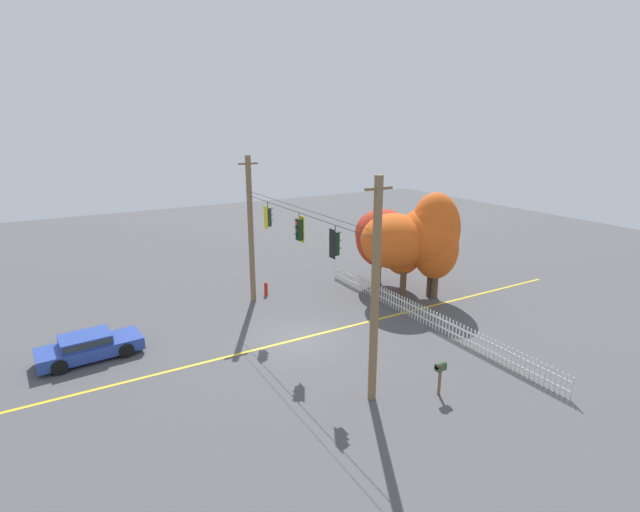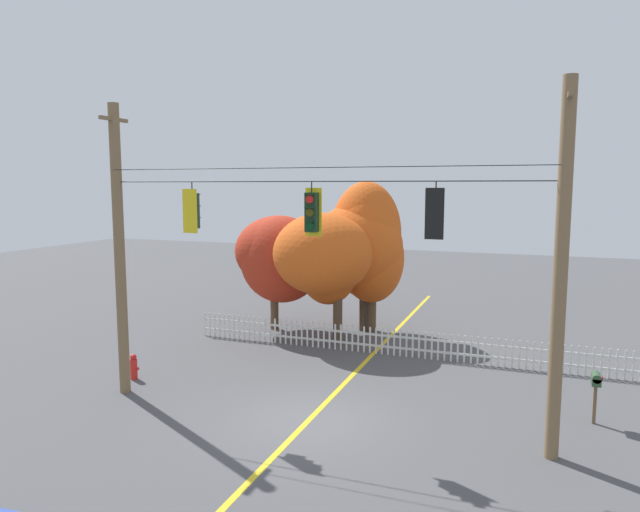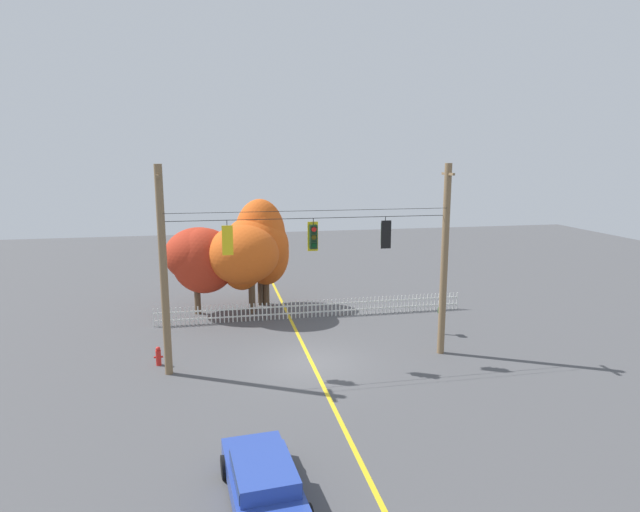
# 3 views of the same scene
# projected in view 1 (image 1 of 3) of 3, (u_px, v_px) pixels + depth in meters

# --- Properties ---
(ground) EXTENTS (80.00, 80.00, 0.00)m
(ground) POSITION_uv_depth(u_px,v_px,m) (300.00, 339.00, 22.62)
(ground) COLOR #4C4C4F
(lane_centerline_stripe) EXTENTS (0.16, 36.00, 0.01)m
(lane_centerline_stripe) POSITION_uv_depth(u_px,v_px,m) (300.00, 339.00, 22.62)
(lane_centerline_stripe) COLOR gold
(lane_centerline_stripe) RESTS_ON ground
(signal_support_span) EXTENTS (12.05, 1.10, 8.38)m
(signal_support_span) POSITION_uv_depth(u_px,v_px,m) (299.00, 254.00, 21.46)
(signal_support_span) COLOR brown
(signal_support_span) RESTS_ON ground
(traffic_signal_northbound_primary) EXTENTS (0.43, 0.38, 1.37)m
(traffic_signal_northbound_primary) POSITION_uv_depth(u_px,v_px,m) (268.00, 217.00, 23.96)
(traffic_signal_northbound_primary) COLOR black
(traffic_signal_eastbound_side) EXTENTS (0.43, 0.38, 1.37)m
(traffic_signal_eastbound_side) POSITION_uv_depth(u_px,v_px,m) (300.00, 229.00, 21.08)
(traffic_signal_eastbound_side) COLOR black
(traffic_signal_northbound_secondary) EXTENTS (0.43, 0.38, 1.33)m
(traffic_signal_northbound_secondary) POSITION_uv_depth(u_px,v_px,m) (335.00, 243.00, 18.51)
(traffic_signal_northbound_secondary) COLOR black
(white_picket_fence) EXTENTS (16.87, 0.06, 0.97)m
(white_picket_fence) POSITION_uv_depth(u_px,v_px,m) (420.00, 313.00, 24.46)
(white_picket_fence) COLOR silver
(white_picket_fence) RESTS_ON ground
(autumn_maple_near_fence) EXTENTS (3.91, 3.62, 4.85)m
(autumn_maple_near_fence) POSITION_uv_depth(u_px,v_px,m) (382.00, 236.00, 29.58)
(autumn_maple_near_fence) COLOR brown
(autumn_maple_near_fence) RESTS_ON ground
(autumn_maple_mid) EXTENTS (3.91, 3.85, 5.04)m
(autumn_maple_mid) POSITION_uv_depth(u_px,v_px,m) (396.00, 243.00, 27.40)
(autumn_maple_mid) COLOR brown
(autumn_maple_mid) RESTS_ON ground
(autumn_oak_far_east) EXTENTS (3.84, 3.37, 5.36)m
(autumn_oak_far_east) POSITION_uv_depth(u_px,v_px,m) (430.00, 242.00, 27.27)
(autumn_oak_far_east) COLOR #473828
(autumn_oak_far_east) RESTS_ON ground
(autumn_maple_far_west) EXTENTS (2.98, 2.99, 6.26)m
(autumn_maple_far_west) POSITION_uv_depth(u_px,v_px,m) (434.00, 234.00, 27.13)
(autumn_maple_far_west) COLOR brown
(autumn_maple_far_west) RESTS_ON ground
(parked_car) EXTENTS (2.10, 4.38, 1.15)m
(parked_car) POSITION_uv_depth(u_px,v_px,m) (89.00, 346.00, 20.58)
(parked_car) COLOR #28429E
(parked_car) RESTS_ON ground
(fire_hydrant) EXTENTS (0.38, 0.22, 0.81)m
(fire_hydrant) POSITION_uv_depth(u_px,v_px,m) (266.00, 289.00, 28.31)
(fire_hydrant) COLOR red
(fire_hydrant) RESTS_ON ground
(roadside_mailbox) EXTENTS (0.25, 0.44, 1.35)m
(roadside_mailbox) POSITION_uv_depth(u_px,v_px,m) (440.00, 369.00, 17.68)
(roadside_mailbox) COLOR brown
(roadside_mailbox) RESTS_ON ground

